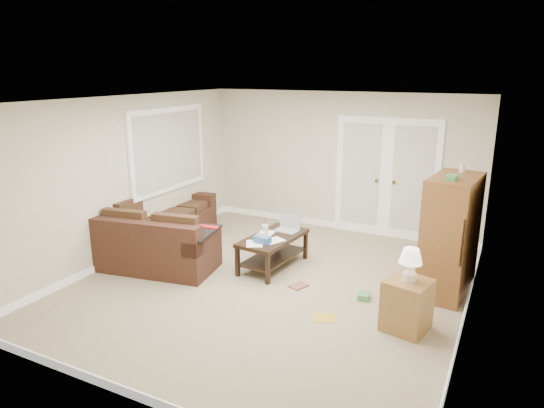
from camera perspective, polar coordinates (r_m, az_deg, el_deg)
The scene contains 17 objects.
floor at distance 6.81m, azimuth -0.04°, elevation -9.35°, with size 5.50×5.50×0.00m, color tan.
ceiling at distance 6.19m, azimuth -0.05°, elevation 12.15°, with size 5.00×5.50×0.02m, color white.
wall_left at distance 7.81m, azimuth -16.67°, elevation 2.94°, with size 0.02×5.50×2.50m, color beige.
wall_right at distance 5.75m, azimuth 22.80°, elevation -2.03°, with size 0.02×5.50×2.50m, color beige.
wall_back at distance 8.87m, azimuth 8.03°, elevation 4.89°, with size 5.00×0.02×2.50m, color beige.
wall_front at distance 4.24m, azimuth -17.21°, elevation -7.58°, with size 5.00×0.02×2.50m, color beige.
baseboards at distance 6.79m, azimuth -0.04°, elevation -8.97°, with size 5.00×5.50×0.10m, color white, non-canonical shape.
french_doors at distance 8.65m, azimuth 13.24°, elevation 2.91°, with size 1.80×0.05×2.13m.
window_left at distance 8.47m, azimuth -12.03°, elevation 6.27°, with size 0.05×1.92×1.42m.
sectional_sofa at distance 8.02m, azimuth -12.79°, elevation -3.35°, with size 2.18×2.76×0.82m.
coffee_table at distance 7.26m, azimuth 0.22°, elevation -5.42°, with size 0.70×1.24×0.81m.
tv_armoire at distance 6.69m, azimuth 20.21°, elevation -3.47°, with size 0.65×1.04×1.70m.
side_cabinet at distance 5.76m, azimuth 15.62°, elevation -10.93°, with size 0.55×0.55×0.98m.
space_heater at distance 8.45m, azimuth 20.03°, elevation -4.15°, with size 0.12×0.10×0.31m, color silver.
floor_magazine at distance 5.98m, azimuth 6.23°, elevation -13.17°, with size 0.29×0.22×0.01m, color gold.
floor_greenbox at distance 6.49m, azimuth 10.74°, elevation -10.56°, with size 0.15×0.20×0.08m, color #42934D.
floor_book at distance 6.79m, azimuth 2.63°, elevation -9.35°, with size 0.18×0.24×0.02m, color brown.
Camera 1 is at (2.79, -5.51, 2.87)m, focal length 32.00 mm.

